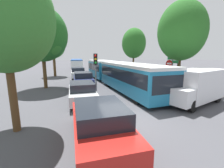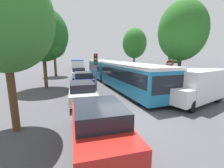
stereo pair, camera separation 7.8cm
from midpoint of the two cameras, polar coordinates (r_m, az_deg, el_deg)
The scene contains 16 objects.
ground_plane at distance 7.83m, azimuth 5.00°, elevation -13.69°, with size 200.00×200.00×0.00m, color #47474C.
articulated_bus at distance 16.64m, azimuth 1.20°, elevation 4.70°, with size 4.30×17.38×2.56m.
city_bus_rear at distance 37.25m, azimuth -13.37°, elevation 7.62°, with size 2.58×11.02×2.37m.
queued_car_red at distance 5.71m, azimuth -5.00°, elevation -14.82°, with size 1.96×4.45×1.53m.
queued_car_silver at distance 10.73m, azimuth -11.56°, elevation -2.99°, with size 1.82×4.14×1.43m.
queued_car_navy at distance 16.21m, azimuth -11.13°, elevation 1.84°, with size 1.95×4.43×1.53m.
queued_car_white at distance 22.38m, azimuth -12.95°, elevation 4.21°, with size 1.96×4.46×1.54m.
white_van at distance 11.68m, azimuth 29.20°, elevation -0.44°, with size 5.37×3.54×2.31m.
traffic_light at distance 12.56m, azimuth -6.43°, elevation 7.34°, with size 0.35×0.38×3.40m.
no_entry_sign at distance 15.90m, azimuth 20.60°, elevation 5.19°, with size 0.70×0.08×2.82m.
direction_sign_post at distance 16.46m, azimuth 21.96°, elevation 7.68°, with size 0.31×1.39×3.60m.
tree_left_near at distance 7.53m, azimuth -36.40°, elevation 19.73°, with size 3.83×3.83×6.82m.
tree_left_mid at distance 16.33m, azimuth -25.07°, elevation 16.36°, with size 4.84×4.84×7.83m.
tree_left_far at distance 25.37m, azimuth -21.62°, elevation 13.53°, with size 3.62×3.62×6.78m.
tree_right_near at distance 16.51m, azimuth 24.96°, elevation 17.31°, with size 4.49×4.49×8.33m.
tree_right_mid at distance 27.13m, azimuth 8.29°, elevation 14.80°, with size 4.11×4.11×7.88m.
Camera 1 is at (-2.41, -6.71, 3.24)m, focal length 24.00 mm.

